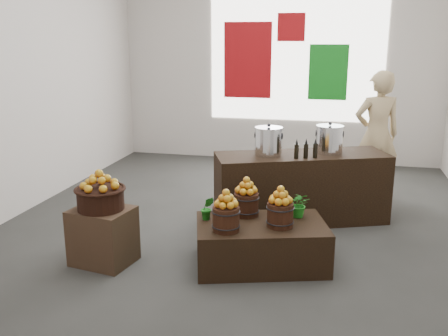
% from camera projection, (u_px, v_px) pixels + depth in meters
% --- Properties ---
extents(ground, '(7.00, 7.00, 0.00)m').
position_uv_depth(ground, '(243.00, 222.00, 6.47)').
color(ground, '#323230').
rests_on(ground, ground).
extents(back_wall, '(6.00, 0.04, 4.00)m').
position_uv_depth(back_wall, '(280.00, 55.00, 9.26)').
color(back_wall, beige).
rests_on(back_wall, ground).
extents(back_opening, '(3.20, 0.02, 2.40)m').
position_uv_depth(back_opening, '(296.00, 55.00, 9.18)').
color(back_opening, white).
rests_on(back_opening, back_wall).
extents(deco_red_left, '(0.90, 0.04, 1.40)m').
position_uv_depth(deco_red_left, '(248.00, 60.00, 9.39)').
color(deco_red_left, maroon).
rests_on(deco_red_left, back_wall).
extents(deco_green_right, '(0.70, 0.04, 1.00)m').
position_uv_depth(deco_green_right, '(328.00, 72.00, 9.11)').
color(deco_green_right, '#12731A').
rests_on(deco_green_right, back_wall).
extents(deco_red_upper, '(0.50, 0.04, 0.50)m').
position_uv_depth(deco_red_upper, '(291.00, 27.00, 9.06)').
color(deco_red_upper, maroon).
rests_on(deco_red_upper, back_wall).
extents(crate, '(0.67, 0.58, 0.60)m').
position_uv_depth(crate, '(103.00, 236.00, 5.23)').
color(crate, '#432C1F').
rests_on(crate, ground).
extents(wicker_basket, '(0.48, 0.48, 0.22)m').
position_uv_depth(wicker_basket, '(101.00, 199.00, 5.13)').
color(wicker_basket, black).
rests_on(wicker_basket, crate).
extents(apples_in_basket, '(0.37, 0.37, 0.20)m').
position_uv_depth(apples_in_basket, '(99.00, 180.00, 5.07)').
color(apples_in_basket, '#A3050D').
rests_on(apples_in_basket, wicker_basket).
extents(display_table, '(1.51, 1.16, 0.46)m').
position_uv_depth(display_table, '(261.00, 244.00, 5.20)').
color(display_table, black).
rests_on(display_table, ground).
extents(apple_bucket_front_left, '(0.27, 0.27, 0.25)m').
position_uv_depth(apple_bucket_front_left, '(226.00, 219.00, 4.91)').
color(apple_bucket_front_left, black).
rests_on(apple_bucket_front_left, display_table).
extents(apples_in_bucket_front_left, '(0.20, 0.20, 0.18)m').
position_uv_depth(apples_in_bucket_front_left, '(226.00, 198.00, 4.86)').
color(apples_in_bucket_front_left, '#A3050D').
rests_on(apples_in_bucket_front_left, apple_bucket_front_left).
extents(apple_bucket_front_right, '(0.27, 0.27, 0.25)m').
position_uv_depth(apple_bucket_front_right, '(280.00, 215.00, 5.02)').
color(apple_bucket_front_right, black).
rests_on(apple_bucket_front_right, display_table).
extents(apples_in_bucket_front_right, '(0.20, 0.20, 0.18)m').
position_uv_depth(apples_in_bucket_front_right, '(281.00, 195.00, 4.97)').
color(apples_in_bucket_front_right, '#A3050D').
rests_on(apples_in_bucket_front_right, apple_bucket_front_right).
extents(apple_bucket_rear, '(0.27, 0.27, 0.25)m').
position_uv_depth(apple_bucket_rear, '(246.00, 204.00, 5.34)').
color(apple_bucket_rear, black).
rests_on(apple_bucket_rear, display_table).
extents(apples_in_bucket_rear, '(0.20, 0.20, 0.18)m').
position_uv_depth(apples_in_bucket_rear, '(246.00, 185.00, 5.29)').
color(apples_in_bucket_rear, '#A3050D').
rests_on(apples_in_bucket_rear, apple_bucket_rear).
extents(herb_garnish_right, '(0.28, 0.25, 0.28)m').
position_uv_depth(herb_garnish_right, '(299.00, 204.00, 5.29)').
color(herb_garnish_right, '#166816').
rests_on(herb_garnish_right, display_table).
extents(herb_garnish_left, '(0.16, 0.14, 0.25)m').
position_uv_depth(herb_garnish_left, '(207.00, 208.00, 5.21)').
color(herb_garnish_left, '#166816').
rests_on(herb_garnish_left, display_table).
extents(counter, '(2.27, 1.45, 0.89)m').
position_uv_depth(counter, '(301.00, 188.00, 6.41)').
color(counter, black).
rests_on(counter, ground).
extents(stock_pot_left, '(0.34, 0.34, 0.34)m').
position_uv_depth(stock_pot_left, '(268.00, 142.00, 6.19)').
color(stock_pot_left, silver).
rests_on(stock_pot_left, counter).
extents(stock_pot_center, '(0.34, 0.34, 0.34)m').
position_uv_depth(stock_pot_center, '(329.00, 140.00, 6.30)').
color(stock_pot_center, silver).
rests_on(stock_pot_center, counter).
extents(oil_cruets, '(0.24, 0.14, 0.25)m').
position_uv_depth(oil_cruets, '(308.00, 148.00, 6.06)').
color(oil_cruets, black).
rests_on(oil_cruets, counter).
extents(shopper, '(0.79, 0.64, 1.87)m').
position_uv_depth(shopper, '(377.00, 135.00, 7.31)').
color(shopper, tan).
rests_on(shopper, ground).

